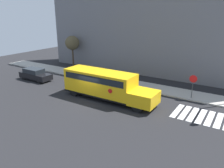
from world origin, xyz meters
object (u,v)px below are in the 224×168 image
object	(u,v)px
school_bus	(104,84)
parked_car	(35,74)
tree_near_sidewalk	(72,43)
stop_sign	(193,83)

from	to	relation	value
school_bus	parked_car	xyz separation A→B (m)	(-11.59, 0.59, -0.89)
tree_near_sidewalk	parked_car	bearing A→B (deg)	-86.15
school_bus	tree_near_sidewalk	xyz separation A→B (m)	(-12.13, 8.69, 2.28)
school_bus	stop_sign	distance (m)	9.06
stop_sign	tree_near_sidewalk	world-z (taller)	tree_near_sidewalk
stop_sign	tree_near_sidewalk	size ratio (longest dim) A/B	0.51
tree_near_sidewalk	stop_sign	bearing A→B (deg)	-11.28
school_bus	parked_car	distance (m)	11.64
tree_near_sidewalk	school_bus	bearing A→B (deg)	-35.62
stop_sign	tree_near_sidewalk	xyz separation A→B (m)	(-19.87, 3.96, 2.18)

